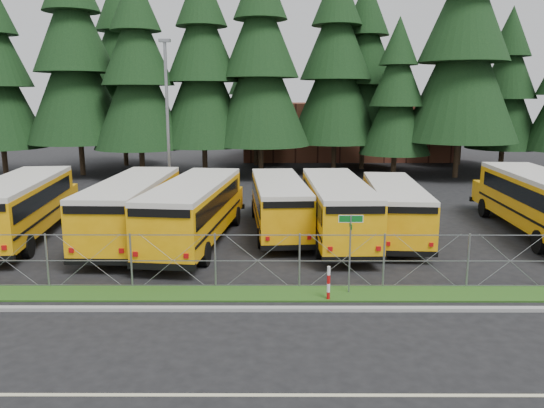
{
  "coord_description": "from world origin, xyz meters",
  "views": [
    {
      "loc": [
        -1.93,
        -19.06,
        6.76
      ],
      "look_at": [
        -1.99,
        4.0,
        2.04
      ],
      "focal_mm": 35.0,
      "sensor_mm": 36.0,
      "label": 1
    }
  ],
  "objects_px": {
    "bus_2": "(135,210)",
    "bus_4": "(278,206)",
    "street_sign": "(350,237)",
    "light_standard": "(167,116)",
    "bus_6": "(393,210)",
    "bus_east": "(537,204)",
    "bus_5": "(336,210)",
    "bus_0": "(23,209)",
    "bus_3": "(196,212)",
    "striped_bollard": "(329,284)"
  },
  "relations": [
    {
      "from": "bus_0",
      "to": "bus_east",
      "type": "bearing_deg",
      "value": -4.83
    },
    {
      "from": "bus_4",
      "to": "light_standard",
      "type": "height_order",
      "value": "light_standard"
    },
    {
      "from": "bus_2",
      "to": "bus_5",
      "type": "xyz_separation_m",
      "value": [
        9.54,
        0.21,
        -0.04
      ]
    },
    {
      "from": "bus_5",
      "to": "bus_east",
      "type": "bearing_deg",
      "value": 3.36
    },
    {
      "from": "bus_6",
      "to": "light_standard",
      "type": "relative_size",
      "value": 0.99
    },
    {
      "from": "striped_bollard",
      "to": "street_sign",
      "type": "bearing_deg",
      "value": 38.94
    },
    {
      "from": "bus_5",
      "to": "bus_3",
      "type": "bearing_deg",
      "value": -174.63
    },
    {
      "from": "bus_0",
      "to": "bus_4",
      "type": "distance_m",
      "value": 12.31
    },
    {
      "from": "striped_bollard",
      "to": "bus_4",
      "type": "bearing_deg",
      "value": 99.74
    },
    {
      "from": "bus_0",
      "to": "striped_bollard",
      "type": "xyz_separation_m",
      "value": [
        13.82,
        -7.86,
        -0.88
      ]
    },
    {
      "from": "bus_east",
      "to": "light_standard",
      "type": "height_order",
      "value": "light_standard"
    },
    {
      "from": "bus_2",
      "to": "street_sign",
      "type": "height_order",
      "value": "bus_2"
    },
    {
      "from": "bus_east",
      "to": "bus_4",
      "type": "bearing_deg",
      "value": -179.51
    },
    {
      "from": "bus_2",
      "to": "bus_5",
      "type": "relative_size",
      "value": 1.03
    },
    {
      "from": "street_sign",
      "to": "light_standard",
      "type": "distance_m",
      "value": 18.77
    },
    {
      "from": "bus_0",
      "to": "bus_5",
      "type": "bearing_deg",
      "value": -6.88
    },
    {
      "from": "bus_3",
      "to": "striped_bollard",
      "type": "height_order",
      "value": "bus_3"
    },
    {
      "from": "bus_0",
      "to": "bus_3",
      "type": "relative_size",
      "value": 1.0
    },
    {
      "from": "striped_bollard",
      "to": "bus_east",
      "type": "bearing_deg",
      "value": 38.12
    },
    {
      "from": "bus_0",
      "to": "bus_5",
      "type": "relative_size",
      "value": 1.03
    },
    {
      "from": "bus_6",
      "to": "light_standard",
      "type": "height_order",
      "value": "light_standard"
    },
    {
      "from": "bus_6",
      "to": "light_standard",
      "type": "xyz_separation_m",
      "value": [
        -12.45,
        8.23,
        4.19
      ]
    },
    {
      "from": "bus_6",
      "to": "street_sign",
      "type": "height_order",
      "value": "street_sign"
    },
    {
      "from": "bus_3",
      "to": "light_standard",
      "type": "distance_m",
      "value": 10.8
    },
    {
      "from": "bus_6",
      "to": "bus_0",
      "type": "bearing_deg",
      "value": -174.11
    },
    {
      "from": "bus_2",
      "to": "bus_4",
      "type": "height_order",
      "value": "bus_2"
    },
    {
      "from": "bus_6",
      "to": "bus_4",
      "type": "bearing_deg",
      "value": 174.87
    },
    {
      "from": "bus_0",
      "to": "bus_3",
      "type": "bearing_deg",
      "value": -12.42
    },
    {
      "from": "bus_0",
      "to": "light_standard",
      "type": "distance_m",
      "value": 11.01
    },
    {
      "from": "bus_4",
      "to": "street_sign",
      "type": "bearing_deg",
      "value": -79.29
    },
    {
      "from": "bus_east",
      "to": "bus_0",
      "type": "bearing_deg",
      "value": -175.02
    },
    {
      "from": "bus_5",
      "to": "bus_6",
      "type": "distance_m",
      "value": 2.91
    },
    {
      "from": "bus_0",
      "to": "bus_5",
      "type": "height_order",
      "value": "bus_0"
    },
    {
      "from": "bus_3",
      "to": "striped_bollard",
      "type": "distance_m",
      "value": 8.92
    },
    {
      "from": "bus_5",
      "to": "light_standard",
      "type": "bearing_deg",
      "value": 135.97
    },
    {
      "from": "bus_2",
      "to": "bus_5",
      "type": "bearing_deg",
      "value": 2.92
    },
    {
      "from": "bus_0",
      "to": "bus_6",
      "type": "height_order",
      "value": "bus_0"
    },
    {
      "from": "bus_east",
      "to": "bus_2",
      "type": "bearing_deg",
      "value": -173.8
    },
    {
      "from": "bus_6",
      "to": "striped_bollard",
      "type": "xyz_separation_m",
      "value": [
        -3.99,
        -8.36,
        -0.71
      ]
    },
    {
      "from": "bus_2",
      "to": "light_standard",
      "type": "height_order",
      "value": "light_standard"
    },
    {
      "from": "bus_3",
      "to": "light_standard",
      "type": "height_order",
      "value": "light_standard"
    },
    {
      "from": "bus_5",
      "to": "bus_0",
      "type": "bearing_deg",
      "value": 178.27
    },
    {
      "from": "bus_east",
      "to": "street_sign",
      "type": "distance_m",
      "value": 13.15
    },
    {
      "from": "bus_0",
      "to": "bus_east",
      "type": "xyz_separation_m",
      "value": [
        24.94,
        0.86,
        0.05
      ]
    },
    {
      "from": "bus_0",
      "to": "bus_6",
      "type": "relative_size",
      "value": 1.13
    },
    {
      "from": "bus_4",
      "to": "bus_2",
      "type": "bearing_deg",
      "value": -171.01
    },
    {
      "from": "bus_4",
      "to": "bus_0",
      "type": "bearing_deg",
      "value": -177.98
    },
    {
      "from": "bus_0",
      "to": "bus_2",
      "type": "relative_size",
      "value": 1.0
    },
    {
      "from": "bus_6",
      "to": "bus_east",
      "type": "relative_size",
      "value": 0.86
    },
    {
      "from": "bus_east",
      "to": "street_sign",
      "type": "relative_size",
      "value": 4.15
    }
  ]
}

